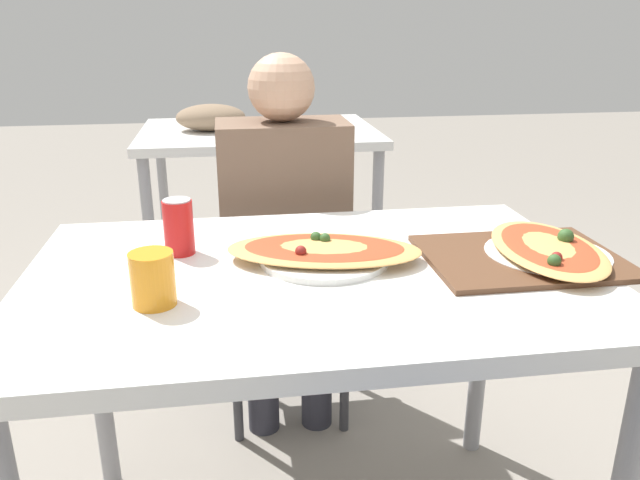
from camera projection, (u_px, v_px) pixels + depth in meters
The scene contains 9 objects.
dining_table at pixel (314, 305), 1.33m from camera, with size 1.20×0.79×0.77m.
chair_far_seated at pixel (282, 264), 2.07m from camera, with size 0.40×0.40×0.87m.
person_seated at pixel (284, 218), 1.90m from camera, with size 0.39×0.25×1.18m.
pizza_main at pixel (324, 252), 1.35m from camera, with size 0.46×0.30×0.05m.
soda_can at pixel (179, 227), 1.38m from camera, with size 0.07×0.07×0.12m.
drink_glass at pixel (153, 279), 1.13m from camera, with size 0.08×0.08×0.10m.
serving_tray at pixel (521, 257), 1.36m from camera, with size 0.42×0.32×0.01m.
pizza_second at pixel (548, 250), 1.36m from camera, with size 0.27×0.40×0.06m.
background_table at pixel (251, 142), 2.96m from camera, with size 1.10×0.80×0.89m.
Camera 1 is at (-0.17, -1.20, 1.27)m, focal length 35.00 mm.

